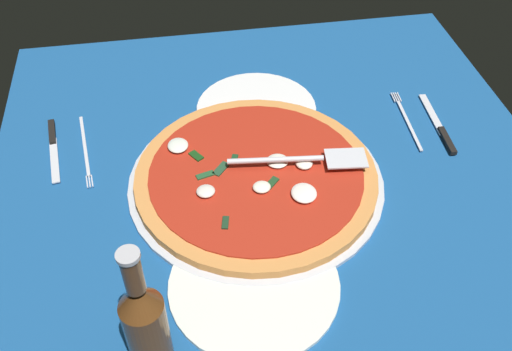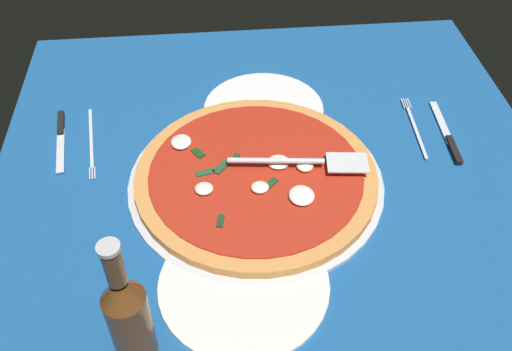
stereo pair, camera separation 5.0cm
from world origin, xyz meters
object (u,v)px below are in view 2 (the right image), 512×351
Objects in this scene: place_setting_far at (76,140)px; beer_bottle at (128,315)px; dinner_plate_right at (263,109)px; place_setting_near at (432,134)px; pizza at (256,176)px; pizza_server at (306,161)px; dinner_plate_left at (244,285)px.

place_setting_far is 48.31cm from beer_bottle.
dinner_plate_right is 1.19× the size of place_setting_near.
place_setting_far is (-6.01, 37.00, -0.15)cm from dinner_plate_right.
pizza is 36.62cm from place_setting_far.
pizza_server is at bearing 113.36° from place_setting_near.
place_setting_near and place_setting_far have the same top height.
pizza_server is at bearing -30.13° from dinner_plate_left.
pizza is 1.76× the size of pizza_server.
dinner_plate_right is at bearing 74.70° from place_setting_near.
pizza is at bearing -10.32° from dinner_plate_left.
pizza_server is 1.05× the size of beer_bottle.
place_setting_far is at bearing 17.32° from beer_bottle.
pizza_server reaches higher than place_setting_far.
dinner_plate_right is 1.13× the size of place_setting_far.
pizza reaches higher than dinner_plate_right.
dinner_plate_left is 46.84cm from place_setting_far.
beer_bottle is (-30.64, 19.34, 7.00)cm from pizza.
beer_bottle reaches higher than dinner_plate_right.
dinner_plate_left is 25.57cm from pizza_server.
place_setting_near is 68.77cm from beer_bottle.
dinner_plate_left and dinner_plate_right have the same top height.
pizza_server is (0.24, -8.74, 2.47)cm from pizza.
dinner_plate_right is at bearing -9.60° from pizza.
place_setting_far is (14.73, 33.49, -1.66)cm from pizza.
dinner_plate_left is at bearing -113.80° from pizza_server.
dinner_plate_left is 50.50cm from place_setting_near.
dinner_plate_left is at bearing 31.77° from place_setting_far.
pizza is at bearing 58.90° from place_setting_far.
beer_bottle is at bearing 156.03° from dinner_plate_right.
beer_bottle reaches higher than pizza_server.
dinner_plate_right is 21.09cm from pizza.
beer_bottle is (-45.37, -14.15, 8.66)cm from place_setting_far.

